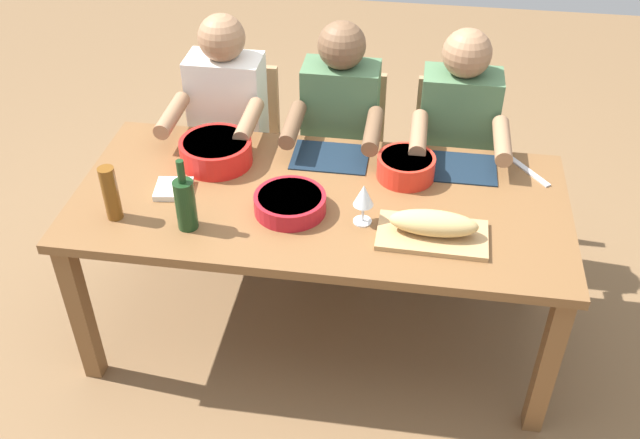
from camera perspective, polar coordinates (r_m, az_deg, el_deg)
name	(u,v)px	position (r m, az deg, el deg)	size (l,w,h in m)	color
ground_plane	(320,329)	(3.32, 0.00, -8.60)	(8.00, 8.00, 0.00)	brown
dining_table	(320,214)	(2.88, 0.00, 0.46)	(1.93, 0.89, 0.74)	brown
chair_far_right	(451,158)	(3.59, 10.27, 4.80)	(0.40, 0.40, 0.85)	#A87F56
diner_far_right	(456,140)	(3.33, 10.65, 6.20)	(0.41, 0.53, 1.20)	#2D2D38
chair_far_center	(343,149)	(3.61, 1.83, 5.56)	(0.40, 0.40, 0.85)	#A87F56
diner_far_center	(339,130)	(3.34, 1.51, 7.01)	(0.41, 0.53, 1.20)	#2D2D38
chair_far_left	(239,141)	(3.69, -6.40, 6.18)	(0.40, 0.40, 0.85)	#A87F56
diner_far_left	(226,122)	(3.43, -7.38, 7.63)	(0.41, 0.53, 1.20)	#2D2D38
serving_bowl_fruit	(406,166)	(2.94, 6.78, 4.23)	(0.23, 0.23, 0.10)	red
serving_bowl_pasta	(216,150)	(3.04, -8.19, 5.41)	(0.30, 0.30, 0.10)	red
serving_bowl_greens	(290,202)	(2.74, -2.37, 1.37)	(0.27, 0.27, 0.07)	#B21923
cutting_board	(432,235)	(2.66, 8.80, -1.22)	(0.40, 0.22, 0.02)	tan
bread_loaf	(434,223)	(2.63, 8.92, -0.29)	(0.32, 0.11, 0.09)	tan
wine_bottle	(185,203)	(2.66, -10.54, 1.29)	(0.08, 0.08, 0.29)	#193819
beer_bottle	(111,193)	(2.77, -16.14, 1.99)	(0.06, 0.06, 0.22)	brown
wine_glass	(364,197)	(2.64, 3.44, 1.79)	(0.08, 0.08, 0.17)	silver
placemat_far_right	(457,168)	(3.05, 10.73, 4.03)	(0.32, 0.23, 0.01)	#142333
placemat_far_center	(330,157)	(3.06, 0.80, 4.92)	(0.32, 0.23, 0.01)	#142333
carving_knife	(529,172)	(3.09, 16.13, 3.62)	(0.23, 0.02, 0.01)	silver
napkin_stack	(174,189)	(2.91, -11.44, 2.37)	(0.14, 0.14, 0.02)	white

